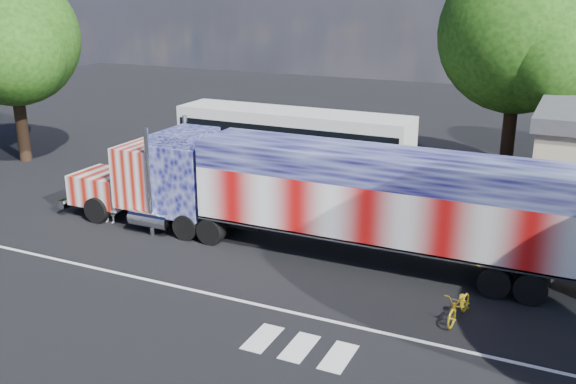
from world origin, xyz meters
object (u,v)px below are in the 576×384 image
at_px(semi_truck, 311,193).
at_px(tree_ne_a, 522,34).
at_px(tree_w_a, 12,39).
at_px(woman, 109,204).
at_px(coach_bus, 293,144).
at_px(bicycle, 459,306).

xyz_separation_m(semi_truck, tree_ne_a, (5.78, 13.39, 5.26)).
xyz_separation_m(semi_truck, tree_w_a, (-20.72, 5.36, 4.75)).
bearing_deg(woman, coach_bus, 57.31).
distance_m(woman, tree_w_a, 14.52).
bearing_deg(tree_ne_a, semi_truck, -113.34).
relative_size(coach_bus, bicycle, 6.74).
bearing_deg(woman, tree_ne_a, 36.19).
height_order(tree_ne_a, tree_w_a, tree_ne_a).
height_order(woman, tree_ne_a, tree_ne_a).
relative_size(semi_truck, bicycle, 11.36).
height_order(bicycle, tree_w_a, tree_w_a).
xyz_separation_m(tree_ne_a, tree_w_a, (-26.50, -8.04, -0.52)).
bearing_deg(coach_bus, tree_ne_a, 24.50).
distance_m(semi_truck, tree_ne_a, 15.51).
bearing_deg(woman, semi_truck, -1.80).
xyz_separation_m(semi_truck, coach_bus, (-4.73, 8.61, -0.44)).
bearing_deg(semi_truck, tree_w_a, 165.50).
bearing_deg(coach_bus, tree_w_a, -168.53).
bearing_deg(tree_ne_a, coach_bus, -155.50).
bearing_deg(semi_truck, tree_ne_a, 66.66).
relative_size(bicycle, tree_w_a, 0.17).
distance_m(coach_bus, bicycle, 16.31).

